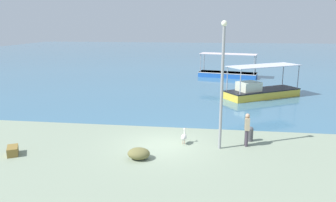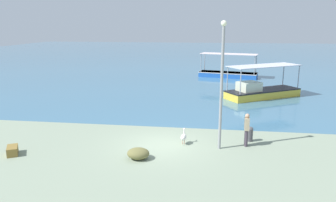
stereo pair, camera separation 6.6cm
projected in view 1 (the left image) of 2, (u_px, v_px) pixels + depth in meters
ground at (161, 145)px, 16.65m from camera, size 120.00×120.00×0.00m
harbor_water at (200, 56)px, 62.93m from camera, size 110.00×90.00×0.00m
fishing_boat_outer at (260, 91)px, 27.28m from camera, size 6.58×5.22×2.69m
fishing_boat_far_left at (228, 73)px, 37.71m from camera, size 6.83×3.32×2.70m
pelican at (184, 137)px, 16.76m from camera, size 0.33×0.81×0.80m
lamp_post at (222, 80)px, 15.43m from camera, size 0.28×0.28×6.18m
mooring_bollard at (250, 133)px, 17.16m from camera, size 0.31×0.31×0.79m
fisherman_standing at (247, 129)px, 16.37m from camera, size 0.22×0.40×1.69m
net_pile at (139, 154)px, 14.93m from camera, size 1.03×0.87×0.51m
cargo_crate at (13, 151)px, 15.40m from camera, size 0.82×0.97×0.40m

